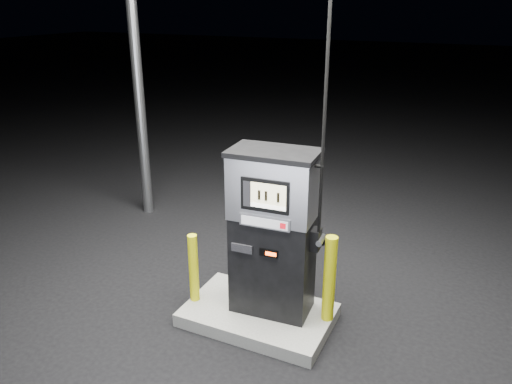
% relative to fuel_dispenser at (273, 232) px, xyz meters
% --- Properties ---
extents(ground, '(80.00, 80.00, 0.00)m').
position_rel_fuel_dispenser_xyz_m(ground, '(-0.12, -0.10, -1.08)').
color(ground, black).
rests_on(ground, ground).
extents(pump_island, '(1.60, 1.00, 0.15)m').
position_rel_fuel_dispenser_xyz_m(pump_island, '(-0.12, -0.10, -1.01)').
color(pump_island, slate).
rests_on(pump_island, ground).
extents(fuel_dispenser, '(1.02, 0.60, 3.78)m').
position_rel_fuel_dispenser_xyz_m(fuel_dispenser, '(0.00, 0.00, 0.00)').
color(fuel_dispenser, black).
rests_on(fuel_dispenser, pump_island).
extents(bollard_left, '(0.11, 0.11, 0.81)m').
position_rel_fuel_dispenser_xyz_m(bollard_left, '(-0.86, -0.23, -0.53)').
color(bollard_left, '#D5D50B').
rests_on(bollard_left, pump_island).
extents(bollard_right, '(0.14, 0.14, 0.97)m').
position_rel_fuel_dispenser_xyz_m(bollard_right, '(0.62, 0.07, -0.45)').
color(bollard_right, '#D5D50B').
rests_on(bollard_right, pump_island).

